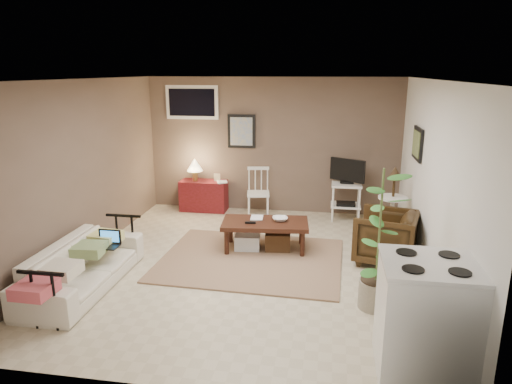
% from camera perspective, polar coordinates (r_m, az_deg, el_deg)
% --- Properties ---
extents(floor, '(5.00, 5.00, 0.00)m').
position_cam_1_polar(floor, '(6.15, -1.11, -9.07)').
color(floor, '#C1B293').
rests_on(floor, ground).
extents(art_back, '(0.50, 0.03, 0.60)m').
position_cam_1_polar(art_back, '(8.22, -1.82, 7.59)').
color(art_back, black).
extents(art_right, '(0.03, 0.60, 0.45)m').
position_cam_1_polar(art_right, '(6.75, 19.55, 5.72)').
color(art_right, black).
extents(window, '(0.96, 0.03, 0.60)m').
position_cam_1_polar(window, '(8.39, -8.00, 11.04)').
color(window, white).
extents(rug, '(2.49, 2.02, 0.02)m').
position_cam_1_polar(rug, '(6.29, -0.62, -8.41)').
color(rug, '#906D54').
rests_on(rug, floor).
extents(coffee_table, '(1.27, 0.74, 0.46)m').
position_cam_1_polar(coffee_table, '(6.53, 1.07, -5.18)').
color(coffee_table, '#35190E').
rests_on(coffee_table, floor).
extents(sofa, '(0.54, 1.86, 0.73)m').
position_cam_1_polar(sofa, '(5.79, -20.92, -7.79)').
color(sofa, white).
rests_on(sofa, floor).
extents(sofa_pillows, '(0.36, 1.77, 0.13)m').
position_cam_1_polar(sofa_pillows, '(5.57, -21.69, -7.86)').
color(sofa_pillows, beige).
rests_on(sofa_pillows, sofa).
extents(sofa_end_rails, '(0.50, 1.86, 0.63)m').
position_cam_1_polar(sofa_end_rails, '(5.76, -19.94, -8.37)').
color(sofa_end_rails, black).
rests_on(sofa_end_rails, floor).
extents(laptop, '(0.29, 0.21, 0.20)m').
position_cam_1_polar(laptop, '(5.93, -17.97, -5.88)').
color(laptop, black).
rests_on(laptop, sofa).
extents(red_console, '(0.84, 0.37, 0.97)m').
position_cam_1_polar(red_console, '(8.41, -6.64, -0.08)').
color(red_console, maroon).
rests_on(red_console, floor).
extents(spindle_chair, '(0.44, 0.44, 0.85)m').
position_cam_1_polar(spindle_chair, '(8.05, 0.29, -0.20)').
color(spindle_chair, white).
rests_on(spindle_chair, floor).
extents(tv_stand, '(0.58, 0.41, 1.07)m').
position_cam_1_polar(tv_stand, '(7.92, 11.24, 0.50)').
color(tv_stand, white).
rests_on(tv_stand, floor).
extents(side_table, '(0.43, 0.43, 1.15)m').
position_cam_1_polar(side_table, '(7.05, 16.77, -0.42)').
color(side_table, white).
rests_on(side_table, floor).
extents(armchair, '(0.87, 0.91, 0.78)m').
position_cam_1_polar(armchair, '(6.34, 15.91, -5.14)').
color(armchair, black).
rests_on(armchair, floor).
extents(potted_plant, '(0.39, 0.39, 1.58)m').
position_cam_1_polar(potted_plant, '(4.96, 15.15, -5.21)').
color(potted_plant, '#A0957F').
rests_on(potted_plant, floor).
extents(stove, '(0.78, 0.72, 1.02)m').
position_cam_1_polar(stove, '(4.20, 20.46, -14.51)').
color(stove, white).
rests_on(stove, floor).
extents(bowl, '(0.22, 0.09, 0.22)m').
position_cam_1_polar(bowl, '(6.48, 3.03, -2.69)').
color(bowl, '#35190E').
rests_on(bowl, coffee_table).
extents(book_table, '(0.18, 0.03, 0.24)m').
position_cam_1_polar(book_table, '(6.57, -0.66, -2.30)').
color(book_table, '#35190E').
rests_on(book_table, coffee_table).
extents(book_console, '(0.17, 0.08, 0.24)m').
position_cam_1_polar(book_console, '(8.15, -4.89, 1.97)').
color(book_console, '#35190E').
rests_on(book_console, red_console).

